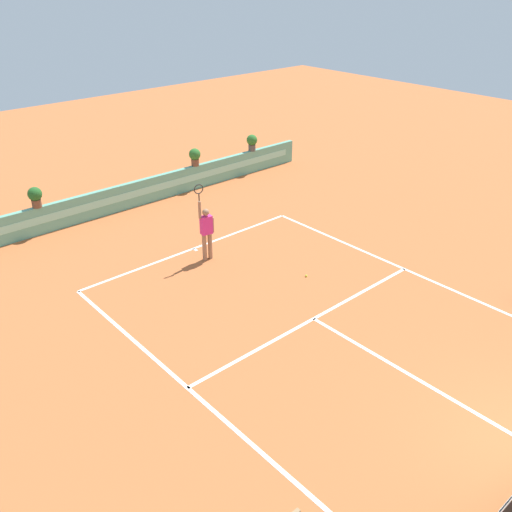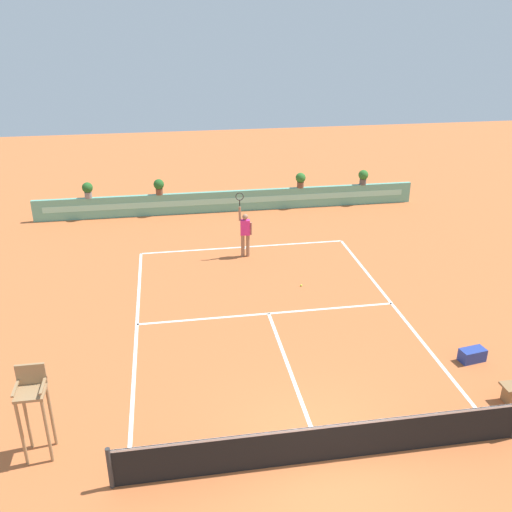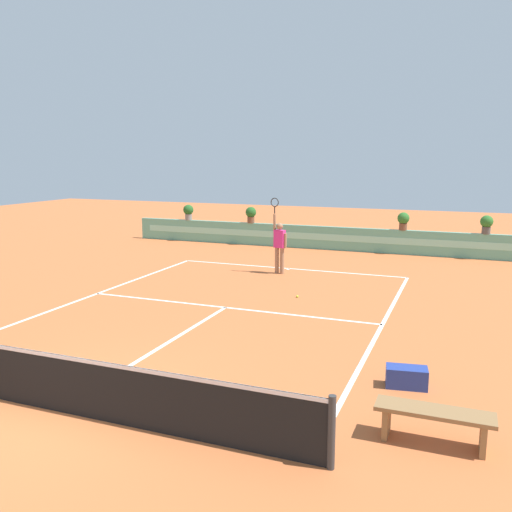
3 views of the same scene
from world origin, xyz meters
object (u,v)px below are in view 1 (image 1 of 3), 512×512
(tennis_player, at_px, (206,229))
(potted_plant_right, at_px, (195,156))
(tennis_ball_near_baseline, at_px, (306,276))
(potted_plant_far_right, at_px, (252,142))
(potted_plant_left, at_px, (35,196))

(tennis_player, bearing_deg, potted_plant_right, 57.16)
(potted_plant_right, bearing_deg, tennis_ball_near_baseline, -103.11)
(tennis_player, xyz_separation_m, potted_plant_far_right, (6.61, 5.39, 0.36))
(potted_plant_right, xyz_separation_m, potted_plant_far_right, (3.13, 0.00, 0.00))
(potted_plant_far_right, bearing_deg, tennis_ball_near_baseline, -121.39)
(tennis_player, relative_size, potted_plant_right, 3.57)
(potted_plant_far_right, bearing_deg, potted_plant_left, 180.00)
(potted_plant_right, distance_m, potted_plant_far_right, 3.13)
(potted_plant_left, xyz_separation_m, potted_plant_far_right, (9.82, 0.00, 0.00))
(tennis_ball_near_baseline, bearing_deg, potted_plant_left, 119.85)
(tennis_player, height_order, potted_plant_left, tennis_player)
(tennis_player, bearing_deg, tennis_ball_near_baseline, -62.04)
(tennis_ball_near_baseline, height_order, potted_plant_far_right, potted_plant_far_right)
(potted_plant_far_right, bearing_deg, potted_plant_right, 180.00)
(tennis_ball_near_baseline, xyz_separation_m, potted_plant_left, (-4.76, 8.30, 1.38))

